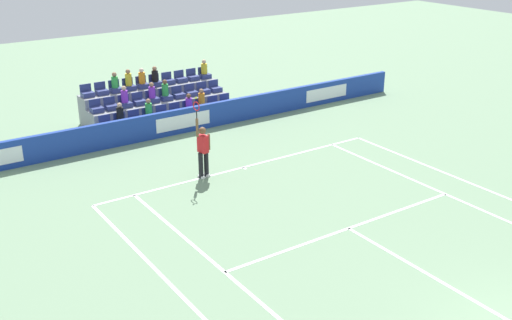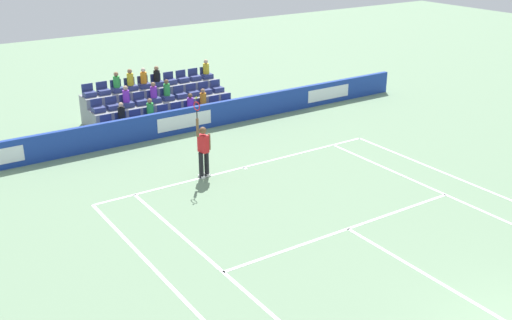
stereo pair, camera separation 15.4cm
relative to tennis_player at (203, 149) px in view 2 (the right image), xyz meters
name	(u,v)px [view 2 (the right image)]	position (x,y,z in m)	size (l,w,h in m)	color
line_baseline	(244,167)	(-1.56, 0.04, -0.99)	(10.97, 0.10, 0.01)	white
line_service	(348,229)	(-1.56, 5.53, -0.99)	(8.23, 0.10, 0.01)	white
line_centre_service	(436,280)	(-1.56, 8.73, -0.99)	(0.10, 6.40, 0.01)	white
line_singles_sideline_left	(233,280)	(2.55, 5.98, -0.99)	(0.10, 11.89, 0.01)	white
line_singles_sideline_right	(457,200)	(-5.68, 5.98, -0.99)	(0.10, 11.89, 0.01)	white
line_doubles_sideline_left	(182,299)	(3.92, 5.98, -0.99)	(0.10, 11.89, 0.01)	white
line_doubles_sideline_right	(485,190)	(-7.05, 5.98, -0.99)	(0.10, 11.89, 0.01)	white
line_centre_mark	(245,168)	(-1.56, 0.14, -0.99)	(0.10, 0.20, 0.01)	white
sponsor_barrier	(184,121)	(-1.56, -4.48, -0.48)	(22.65, 0.22, 1.02)	#193899
tennis_player	(203,149)	(0.00, 0.00, 0.00)	(0.53, 0.40, 2.85)	black
stadium_stand	(159,106)	(-1.56, -6.79, -0.43)	(6.20, 2.85, 2.17)	gray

